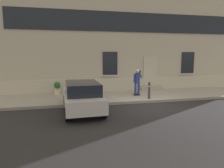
% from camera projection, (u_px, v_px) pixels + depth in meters
% --- Properties ---
extents(ground_plane, '(80.00, 80.00, 0.00)m').
position_uv_depth(ground_plane, '(152.00, 107.00, 10.97)').
color(ground_plane, '#232326').
extents(sidewalk, '(24.00, 3.60, 0.15)m').
position_uv_depth(sidewalk, '(135.00, 96.00, 13.66)').
color(sidewalk, '#99968E').
rests_on(sidewalk, ground).
extents(curb_edge, '(24.00, 0.12, 0.15)m').
position_uv_depth(curb_edge, '(146.00, 102.00, 11.87)').
color(curb_edge, gray).
rests_on(curb_edge, ground).
extents(building_facade, '(24.00, 1.52, 7.50)m').
position_uv_depth(building_facade, '(126.00, 43.00, 15.55)').
color(building_facade, '#B2AD9E').
rests_on(building_facade, ground).
extents(entrance_stoop, '(1.77, 0.64, 0.32)m').
position_uv_depth(entrance_stoop, '(151.00, 88.00, 15.50)').
color(entrance_stoop, '#9E998E').
rests_on(entrance_stoop, sidewalk).
extents(hatchback_car_silver, '(1.91, 4.12, 1.50)m').
position_uv_depth(hatchback_car_silver, '(82.00, 96.00, 9.99)').
color(hatchback_car_silver, '#B7B7BF').
rests_on(hatchback_car_silver, ground).
extents(bollard_near_person, '(0.15, 0.15, 1.04)m').
position_uv_depth(bollard_near_person, '(149.00, 90.00, 12.25)').
color(bollard_near_person, '#333338').
rests_on(bollard_near_person, sidewalk).
extents(bollard_far_left, '(0.15, 0.15, 1.04)m').
position_uv_depth(bollard_far_left, '(94.00, 92.00, 11.52)').
color(bollard_far_left, '#333338').
rests_on(bollard_far_left, sidewalk).
extents(person_on_phone, '(0.51, 0.47, 1.75)m').
position_uv_depth(person_on_phone, '(137.00, 81.00, 13.14)').
color(person_on_phone, navy).
rests_on(person_on_phone, sidewalk).
extents(planter_cream, '(0.44, 0.44, 0.86)m').
position_uv_depth(planter_cream, '(57.00, 88.00, 13.61)').
color(planter_cream, beige).
rests_on(planter_cream, sidewalk).
extents(planter_charcoal, '(0.44, 0.44, 0.86)m').
position_uv_depth(planter_charcoal, '(87.00, 86.00, 14.30)').
color(planter_charcoal, '#2D2D30').
rests_on(planter_charcoal, sidewalk).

